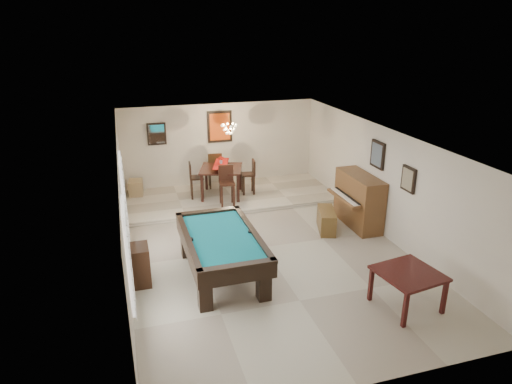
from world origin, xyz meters
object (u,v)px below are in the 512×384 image
dining_chair_west (197,180)px  flower_vase (221,160)px  dining_table (221,180)px  pool_table (222,256)px  dining_chair_south (227,186)px  piano_bench (326,220)px  dining_chair_north (215,170)px  square_table (407,289)px  corner_bench (136,188)px  dining_chair_east (248,177)px  apothecary_chest (140,265)px  upright_piano (353,201)px  chandelier (229,125)px

dining_chair_west → flower_vase: bearing=-88.3°
dining_table → flower_vase: 0.59m
pool_table → dining_chair_south: (0.92, 3.44, 0.23)m
pool_table → dining_table: 4.32m
piano_bench → dining_chair_north: size_ratio=0.86×
square_table → corner_bench: (-4.42, 7.01, -0.02)m
piano_bench → corner_bench: (-4.42, 3.60, 0.07)m
dining_chair_north → dining_chair_east: (0.82, -0.81, -0.05)m
pool_table → apothecary_chest: size_ratio=3.29×
dining_table → pool_table: bearing=-102.6°
upright_piano → dining_table: size_ratio=1.37×
dining_chair_west → chandelier: (0.96, -0.12, 1.56)m
flower_vase → dining_chair_north: 0.92m
pool_table → dining_chair_west: (0.23, 4.26, 0.20)m
apothecary_chest → dining_chair_north: (2.50, 4.81, 0.27)m
upright_piano → dining_chair_south: size_ratio=1.45×
piano_bench → apothecary_chest: size_ratio=1.18×
square_table → flower_vase: (-2.02, 6.24, 0.84)m
pool_table → dining_chair_north: size_ratio=2.38×
upright_piano → dining_chair_west: size_ratio=1.53×
chandelier → piano_bench: bearing=-57.1°
chandelier → dining_chair_north: bearing=108.4°
pool_table → corner_bench: 5.20m
dining_table → chandelier: size_ratio=1.95×
dining_chair_south → apothecary_chest: bearing=-121.1°
dining_chair_north → dining_chair_west: 0.99m
dining_table → dining_chair_east: 0.79m
square_table → dining_table: size_ratio=0.88×
apothecary_chest → chandelier: size_ratio=1.34×
upright_piano → dining_chair_north: (-2.81, 3.51, 0.01)m
square_table → dining_chair_south: (-2.04, 5.46, 0.32)m
dining_chair_west → corner_bench: (-1.68, 0.73, -0.30)m
chandelier → dining_chair_west: bearing=172.8°
chandelier → dining_table: bearing=162.9°
dining_table → apothecary_chest: bearing=-122.0°
piano_bench → dining_chair_east: bearing=114.0°
square_table → dining_chair_west: bearing=113.5°
apothecary_chest → chandelier: (2.78, 3.97, 1.80)m
piano_bench → dining_chair_north: (-2.06, 3.59, 0.41)m
flower_vase → corner_bench: (-2.40, 0.77, -0.86)m
upright_piano → dining_chair_west: 4.47m
apothecary_chest → dining_chair_south: bearing=52.4°
flower_vase → pool_table: bearing=-102.6°
flower_vase → dining_chair_west: size_ratio=0.21×
flower_vase → chandelier: chandelier is taller
pool_table → dining_table: dining_table is taller
apothecary_chest → corner_bench: (0.14, 4.82, -0.06)m
dining_chair_south → chandelier: chandelier is taller
dining_chair_east → pool_table: bearing=-15.4°
square_table → dining_chair_north: bearing=106.3°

